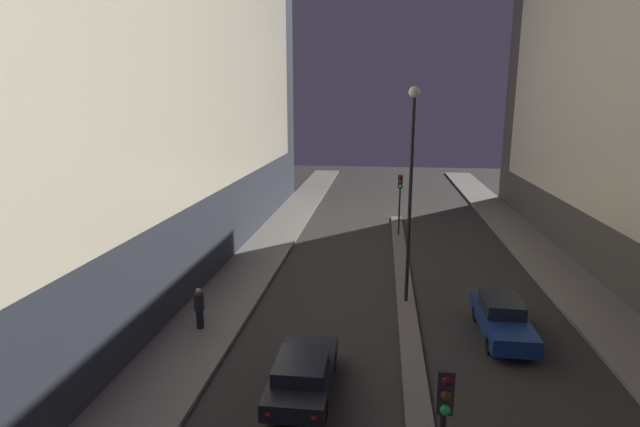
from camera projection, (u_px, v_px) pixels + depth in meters
name	position (u px, v px, depth m)	size (l,w,h in m)	color
building_left	(167.00, 24.00, 26.71)	(6.01, 43.54, 26.44)	#2D333D
median_strip	(405.00, 295.00, 24.01)	(0.82, 33.15, 0.14)	#66605B
traffic_light_near	(443.00, 421.00, 9.53)	(0.32, 0.42, 4.18)	black
traffic_light_mid	(400.00, 191.00, 33.78)	(0.32, 0.42, 4.18)	black
street_lamp	(411.00, 167.00, 21.79)	(0.49, 0.49, 9.68)	black
car_left_lane	(303.00, 373.00, 15.97)	(1.86, 4.48, 1.32)	black
car_right_lane	(502.00, 318.00, 19.80)	(1.71, 4.69, 1.50)	navy
pedestrian_on_left_sidewalk	(199.00, 307.00, 20.12)	(0.40, 0.40, 1.71)	black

